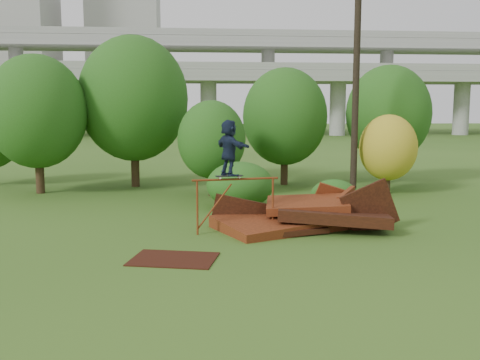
{
  "coord_description": "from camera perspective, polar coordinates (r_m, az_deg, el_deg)",
  "views": [
    {
      "loc": [
        -2.18,
        -13.68,
        3.7
      ],
      "look_at": [
        -0.8,
        2.0,
        1.6
      ],
      "focal_mm": 40.0,
      "sensor_mm": 36.0,
      "label": 1
    }
  ],
  "objects": [
    {
      "name": "tree_3",
      "position": [
        26.16,
        4.8,
        6.74
      ],
      "size": [
        4.1,
        4.1,
        5.68
      ],
      "color": "black",
      "rests_on": "ground"
    },
    {
      "name": "tree_0",
      "position": [
        24.96,
        -20.86,
        6.82
      ],
      "size": [
        4.29,
        4.29,
        6.05
      ],
      "color": "black",
      "rests_on": "ground"
    },
    {
      "name": "tree_4",
      "position": [
        24.24,
        15.53,
        3.33
      ],
      "size": [
        2.51,
        2.51,
        3.47
      ],
      "color": "black",
      "rests_on": "ground"
    },
    {
      "name": "tree_2",
      "position": [
        22.68,
        -3.04,
        4.31
      ],
      "size": [
        2.89,
        2.89,
        4.07
      ],
      "color": "black",
      "rests_on": "ground"
    },
    {
      "name": "tree_1",
      "position": [
        25.91,
        -11.29,
        8.49
      ],
      "size": [
        5.12,
        5.12,
        7.12
      ],
      "color": "black",
      "rests_on": "ground"
    },
    {
      "name": "building_right",
      "position": [
        116.96,
        -12.1,
        12.48
      ],
      "size": [
        14.0,
        14.0,
        28.0
      ],
      "primitive_type": "cube",
      "color": "#9E9E99",
      "rests_on": "ground"
    },
    {
      "name": "skater",
      "position": [
        15.74,
        -1.16,
        3.47
      ],
      "size": [
        1.16,
        1.58,
        1.65
      ],
      "primitive_type": "imported",
      "rotation": [
        0.0,
        0.0,
        2.07
      ],
      "color": "#172139",
      "rests_on": "skateboard"
    },
    {
      "name": "ground",
      "position": [
        14.34,
        3.92,
        -7.37
      ],
      "size": [
        240.0,
        240.0,
        0.0
      ],
      "primitive_type": "plane",
      "color": "#2D5116",
      "rests_on": "ground"
    },
    {
      "name": "utility_pole",
      "position": [
        23.36,
        12.28,
        10.76
      ],
      "size": [
        1.4,
        0.28,
        9.97
      ],
      "color": "black",
      "rests_on": "ground"
    },
    {
      "name": "shrub_left",
      "position": [
        20.0,
        -0.01,
        -0.53
      ],
      "size": [
        2.52,
        2.33,
        1.75
      ],
      "primitive_type": "ellipsoid",
      "color": "#234612",
      "rests_on": "ground"
    },
    {
      "name": "scrap_pile",
      "position": [
        16.84,
        6.78,
        -3.93
      ],
      "size": [
        5.89,
        3.84,
        1.94
      ],
      "color": "#431C0C",
      "rests_on": "ground"
    },
    {
      "name": "building_left",
      "position": [
        115.26,
        -23.84,
        13.84
      ],
      "size": [
        18.0,
        16.0,
        35.0
      ],
      "primitive_type": "cube",
      "color": "#9E9E99",
      "rests_on": "ground"
    },
    {
      "name": "freeway_overpass",
      "position": [
        76.91,
        -3.48,
        12.52
      ],
      "size": [
        160.0,
        15.0,
        13.7
      ],
      "color": "gray",
      "rests_on": "ground"
    },
    {
      "name": "tree_5",
      "position": [
        27.75,
        15.54,
        6.82
      ],
      "size": [
        4.18,
        4.18,
        5.87
      ],
      "color": "black",
      "rests_on": "ground"
    },
    {
      "name": "skateboard",
      "position": [
        15.82,
        -1.16,
        0.42
      ],
      "size": [
        0.83,
        0.34,
        0.08
      ],
      "rotation": [
        0.0,
        0.0,
        0.15
      ],
      "color": "black",
      "rests_on": "grind_rail"
    },
    {
      "name": "shrub_right",
      "position": [
        19.38,
        10.0,
        -1.7
      ],
      "size": [
        1.71,
        1.57,
        1.21
      ],
      "primitive_type": "ellipsoid",
      "color": "#234612",
      "rests_on": "ground"
    },
    {
      "name": "grind_rail",
      "position": [
        15.94,
        -0.47,
        -1.42
      ],
      "size": [
        2.6,
        0.46,
        1.66
      ],
      "color": "maroon",
      "rests_on": "ground"
    },
    {
      "name": "flat_plate",
      "position": [
        13.45,
        -7.09,
        -8.36
      ],
      "size": [
        2.35,
        1.91,
        0.03
      ],
      "primitive_type": "cube",
      "rotation": [
        0.0,
        0.0,
        -0.24
      ],
      "color": "black",
      "rests_on": "ground"
    }
  ]
}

